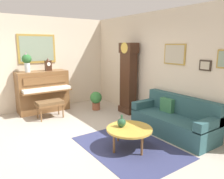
% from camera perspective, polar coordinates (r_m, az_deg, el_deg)
% --- Properties ---
extents(ground_plane, '(6.40, 6.00, 0.10)m').
position_cam_1_polar(ground_plane, '(4.91, -10.56, -12.72)').
color(ground_plane, '#B2A899').
extents(wall_left, '(0.13, 4.90, 2.80)m').
position_cam_1_polar(wall_left, '(6.96, -19.96, 6.46)').
color(wall_left, beige).
rests_on(wall_left, ground_plane).
extents(wall_back, '(5.30, 0.13, 2.80)m').
position_cam_1_polar(wall_back, '(5.88, 10.83, 6.03)').
color(wall_back, beige).
rests_on(wall_back, ground_plane).
extents(area_rug, '(2.10, 1.50, 0.01)m').
position_cam_1_polar(area_rug, '(4.38, 4.55, -14.95)').
color(area_rug, navy).
rests_on(area_rug, ground_plane).
extents(piano, '(0.87, 1.44, 1.21)m').
position_cam_1_polar(piano, '(6.75, -17.77, -0.41)').
color(piano, brown).
rests_on(piano, ground_plane).
extents(piano_bench, '(0.42, 0.70, 0.48)m').
position_cam_1_polar(piano_bench, '(6.08, -16.10, -3.60)').
color(piano_bench, brown).
rests_on(piano_bench, ground_plane).
extents(grandfather_clock, '(0.52, 0.34, 2.03)m').
position_cam_1_polar(grandfather_clock, '(6.24, 4.30, 2.46)').
color(grandfather_clock, '#3D2316').
rests_on(grandfather_clock, ground_plane).
extents(couch, '(1.90, 0.80, 0.84)m').
position_cam_1_polar(couch, '(5.08, 16.09, -7.76)').
color(couch, '#2D565B').
rests_on(couch, ground_plane).
extents(coffee_table, '(0.88, 0.88, 0.41)m').
position_cam_1_polar(coffee_table, '(4.22, 4.60, -10.46)').
color(coffee_table, gold).
rests_on(coffee_table, ground_plane).
extents(mantel_clock, '(0.13, 0.18, 0.38)m').
position_cam_1_polar(mantel_clock, '(6.70, -16.49, 6.24)').
color(mantel_clock, '#3D2316').
rests_on(mantel_clock, piano).
extents(flower_vase, '(0.26, 0.26, 0.58)m').
position_cam_1_polar(flower_vase, '(6.53, -21.54, 7.03)').
color(flower_vase, silver).
rests_on(flower_vase, piano).
extents(green_jug, '(0.17, 0.17, 0.24)m').
position_cam_1_polar(green_jug, '(4.23, 2.54, -8.68)').
color(green_jug, '#234C33').
rests_on(green_jug, coffee_table).
extents(potted_plant, '(0.36, 0.36, 0.56)m').
position_cam_1_polar(potted_plant, '(6.65, -4.24, -2.62)').
color(potted_plant, '#935138').
rests_on(potted_plant, ground_plane).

